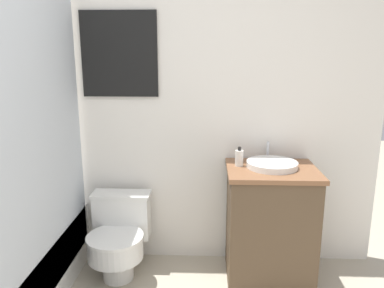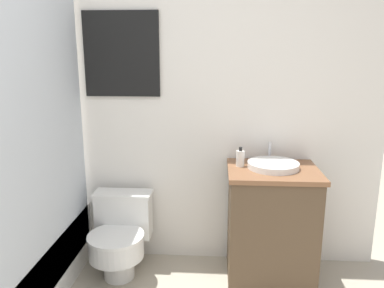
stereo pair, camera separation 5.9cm
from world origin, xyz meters
TOP-DOWN VIEW (x-y plane):
  - wall_back at (-0.00, 1.86)m, footprint 3.22×0.07m
  - shower_area at (-0.80, 1.10)m, footprint 0.58×1.45m
  - toilet at (-0.24, 1.57)m, footprint 0.42×0.51m
  - vanity at (0.81, 1.57)m, footprint 0.59×0.50m
  - sink at (0.81, 1.59)m, footprint 0.34×0.37m
  - soap_bottle at (0.59, 1.61)m, footprint 0.05×0.05m

SIDE VIEW (x-z plane):
  - shower_area at x=-0.80m, z-range -0.71..1.27m
  - toilet at x=-0.24m, z-range 0.01..0.58m
  - vanity at x=0.81m, z-range 0.00..0.80m
  - sink at x=0.81m, z-range 0.75..0.88m
  - soap_bottle at x=0.59m, z-range 0.79..0.92m
  - wall_back at x=0.00m, z-range 0.01..2.51m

